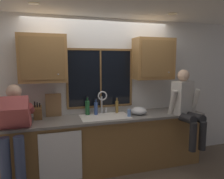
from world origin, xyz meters
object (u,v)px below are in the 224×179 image
at_px(person_sitting_on_counter, 186,104).
at_px(bottle_amber_small, 87,107).
at_px(bottle_tall_clear, 117,106).
at_px(person_standing, 13,128).
at_px(bottle_green_glass, 96,108).
at_px(knife_block, 38,113).
at_px(soap_dispenser, 129,113).
at_px(cutting_board, 54,105).
at_px(mixing_bowl, 139,111).

relative_size(person_sitting_on_counter, bottle_amber_small, 4.11).
xyz_separation_m(person_sitting_on_counter, bottle_tall_clear, (-1.08, 0.46, -0.07)).
relative_size(person_standing, bottle_tall_clear, 5.50).
distance_m(bottle_green_glass, bottle_tall_clear, 0.39).
bearing_deg(knife_block, soap_dispenser, -8.99).
height_order(soap_dispenser, bottle_green_glass, bottle_green_glass).
xyz_separation_m(knife_block, bottle_tall_clear, (1.31, 0.08, 0.00)).
bearing_deg(bottle_tall_clear, person_sitting_on_counter, -23.23).
xyz_separation_m(soap_dispenser, bottle_green_glass, (-0.50, 0.27, 0.05)).
relative_size(person_sitting_on_counter, cutting_board, 3.16).
bearing_deg(person_sitting_on_counter, cutting_board, 167.43).
distance_m(person_standing, knife_block, 0.51).
bearing_deg(knife_block, person_sitting_on_counter, -9.14).
distance_m(soap_dispenser, bottle_amber_small, 0.71).
height_order(mixing_bowl, bottle_amber_small, bottle_amber_small).
distance_m(cutting_board, bottle_amber_small, 0.55).
xyz_separation_m(person_standing, knife_block, (0.30, 0.40, 0.09)).
distance_m(person_standing, soap_dispenser, 1.73).
height_order(knife_block, mixing_bowl, knife_block).
xyz_separation_m(person_standing, cutting_board, (0.54, 0.49, 0.18)).
height_order(person_sitting_on_counter, cutting_board, person_sitting_on_counter).
xyz_separation_m(person_standing, bottle_tall_clear, (1.61, 0.48, 0.09)).
bearing_deg(cutting_board, bottle_tall_clear, -0.90).
bearing_deg(bottle_green_glass, mixing_bowl, -14.94).
xyz_separation_m(person_sitting_on_counter, knife_block, (-2.39, 0.38, -0.08)).
height_order(person_sitting_on_counter, bottle_amber_small, person_sitting_on_counter).
relative_size(person_sitting_on_counter, soap_dispenser, 7.61).
xyz_separation_m(cutting_board, bottle_amber_small, (0.55, -0.01, -0.07)).
distance_m(person_sitting_on_counter, bottle_tall_clear, 1.17).
relative_size(mixing_bowl, bottle_amber_small, 0.87).
bearing_deg(person_standing, mixing_bowl, 7.53).
distance_m(knife_block, cutting_board, 0.27).
height_order(person_sitting_on_counter, mixing_bowl, person_sitting_on_counter).
xyz_separation_m(soap_dispenser, bottle_amber_small, (-0.63, 0.31, 0.06)).
bearing_deg(knife_block, bottle_tall_clear, 3.41).
xyz_separation_m(mixing_bowl, bottle_amber_small, (-0.85, 0.23, 0.07)).
xyz_separation_m(cutting_board, bottle_green_glass, (0.69, -0.05, -0.08)).
xyz_separation_m(person_standing, soap_dispenser, (1.72, 0.17, 0.04)).
bearing_deg(bottle_green_glass, cutting_board, 175.97).
xyz_separation_m(person_sitting_on_counter, mixing_bowl, (-0.75, 0.24, -0.12)).
bearing_deg(cutting_board, mixing_bowl, -9.65).
bearing_deg(bottle_tall_clear, knife_block, -176.59).
distance_m(mixing_bowl, soap_dispenser, 0.23).
relative_size(knife_block, soap_dispenser, 1.94).
relative_size(soap_dispenser, bottle_amber_small, 0.54).
bearing_deg(bottle_green_glass, bottle_tall_clear, 4.69).
relative_size(soap_dispenser, bottle_green_glass, 0.60).
distance_m(cutting_board, mixing_bowl, 1.42).
height_order(soap_dispenser, bottle_amber_small, bottle_amber_small).
relative_size(person_sitting_on_counter, mixing_bowl, 4.74).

